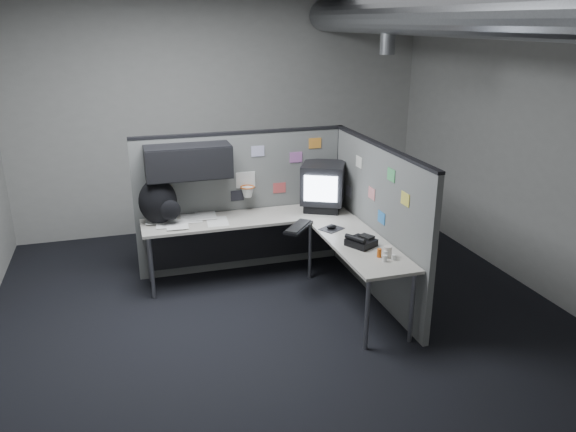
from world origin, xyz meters
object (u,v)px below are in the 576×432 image
object	(u,v)px
desk	(276,233)
backpack	(159,202)
phone	(361,242)
monitor	(323,186)
keyboard	(298,227)

from	to	relation	value
desk	backpack	bearing A→B (deg)	163.44
phone	desk	bearing A→B (deg)	106.84
desk	phone	size ratio (longest dim) A/B	7.16
monitor	keyboard	world-z (taller)	monitor
desk	monitor	bearing A→B (deg)	25.77
monitor	backpack	xyz separation A→B (m)	(-1.84, 0.04, -0.04)
monitor	backpack	size ratio (longest dim) A/B	1.28
desk	keyboard	distance (m)	0.32
desk	backpack	world-z (taller)	backpack
backpack	phone	bearing A→B (deg)	-55.79
backpack	desk	bearing A→B (deg)	-38.52
desk	phone	world-z (taller)	phone
keyboard	monitor	bearing A→B (deg)	44.38
monitor	phone	size ratio (longest dim) A/B	1.95
phone	monitor	bearing A→B (deg)	69.18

